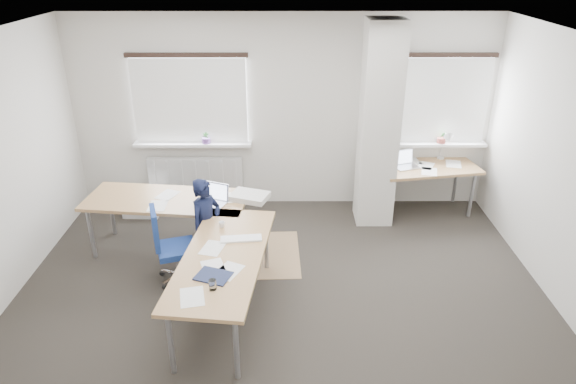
{
  "coord_description": "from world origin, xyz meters",
  "views": [
    {
      "loc": [
        0.07,
        -4.63,
        3.54
      ],
      "look_at": [
        0.08,
        0.9,
        0.92
      ],
      "focal_mm": 32.0,
      "sensor_mm": 36.0,
      "label": 1
    }
  ],
  "objects_px": {
    "desk_main": "(197,226)",
    "task_chair": "(175,261)",
    "person": "(207,227)",
    "desk_side": "(428,169)"
  },
  "relations": [
    {
      "from": "desk_main",
      "to": "task_chair",
      "type": "height_order",
      "value": "desk_main"
    },
    {
      "from": "task_chair",
      "to": "person",
      "type": "distance_m",
      "value": 0.54
    },
    {
      "from": "desk_main",
      "to": "task_chair",
      "type": "bearing_deg",
      "value": -161.61
    },
    {
      "from": "task_chair",
      "to": "person",
      "type": "bearing_deg",
      "value": 13.25
    },
    {
      "from": "desk_side",
      "to": "person",
      "type": "bearing_deg",
      "value": -162.73
    },
    {
      "from": "task_chair",
      "to": "person",
      "type": "relative_size",
      "value": 0.8
    },
    {
      "from": "person",
      "to": "task_chair",
      "type": "bearing_deg",
      "value": 157.07
    },
    {
      "from": "desk_main",
      "to": "task_chair",
      "type": "distance_m",
      "value": 0.52
    },
    {
      "from": "desk_main",
      "to": "person",
      "type": "relative_size",
      "value": 2.38
    },
    {
      "from": "desk_side",
      "to": "person",
      "type": "relative_size",
      "value": 1.25
    }
  ]
}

